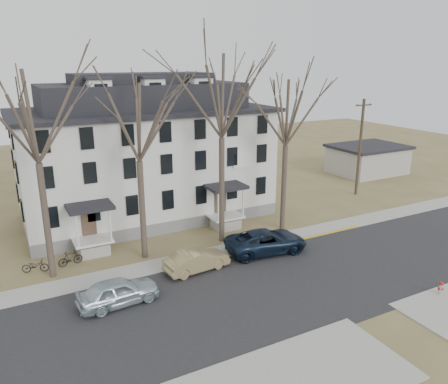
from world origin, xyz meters
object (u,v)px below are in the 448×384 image
tree_mid_left (137,117)px  car_tan (197,261)px  tree_mid_right (287,108)px  tree_center (222,90)px  bicycle_left (35,266)px  boarding_house (146,155)px  utility_pole_far (360,146)px  car_navy (266,242)px  bicycle_right (70,259)px  fire_hydrant (441,288)px  car_silver (118,292)px  tree_far_left (32,110)px

tree_mid_left → car_tan: 9.86m
car_tan → tree_mid_right: bearing=-74.9°
tree_center → bicycle_left: size_ratio=8.92×
tree_center → tree_mid_right: tree_center is taller
boarding_house → utility_pole_far: size_ratio=2.19×
tree_center → car_navy: (1.81, -3.27, -10.28)m
bicycle_right → fire_hydrant: 22.94m
tree_center → bicycle_right: tree_center is taller
car_tan → bicycle_left: car_tan is taller
tree_mid_right → bicycle_right: tree_mid_right is taller
boarding_house → car_silver: 15.45m
utility_pole_far → car_silver: (-26.69, -9.43, -4.14)m
tree_mid_left → car_tan: bearing=-57.1°
boarding_house → tree_far_left: tree_far_left is taller
bicycle_left → tree_mid_left: bearing=-80.1°
tree_far_left → car_tan: size_ratio=3.20×
utility_pole_far → car_tan: utility_pole_far is taller
car_silver → bicycle_left: 7.28m
tree_center → car_tan: (-3.69, -3.57, -10.38)m
tree_center → car_silver: 14.77m
tree_mid_right → bicycle_right: (-16.25, 0.98, -9.11)m
car_silver → car_navy: size_ratio=0.77×
fire_hydrant → tree_center: bearing=120.2°
bicycle_right → fire_hydrant: size_ratio=1.90×
boarding_house → car_navy: bearing=-67.1°
tree_center → utility_pole_far: (17.50, 4.20, -6.18)m
tree_far_left → car_silver: 11.27m
car_silver → fire_hydrant: car_silver is taller
car_navy → boarding_house: bearing=30.6°
car_navy → bicycle_left: (-14.72, 4.29, -0.37)m
tree_center → bicycle_right: 15.13m
utility_pole_far → car_silver: utility_pole_far is taller
tree_mid_right → utility_pole_far: (12.00, 4.20, -4.70)m
bicycle_right → fire_hydrant: bicycle_right is taller
tree_far_left → utility_pole_far: 30.29m
boarding_house → tree_center: 10.39m
car_tan → fire_hydrant: bearing=-136.0°
boarding_house → tree_center: bearing=-69.8°
bicycle_left → fire_hydrant: size_ratio=1.92×
tree_mid_right → car_silver: tree_mid_right is taller
tree_far_left → tree_mid_right: size_ratio=1.08×
bicycle_left → car_silver: bearing=-131.0°
tree_mid_right → car_tan: bearing=-158.7°
tree_mid_left → car_navy: tree_mid_left is taller
tree_far_left → tree_center: 12.02m
boarding_house → tree_mid_right: (8.50, -8.15, 4.22)m
car_navy → bicycle_right: size_ratio=3.57×
car_navy → fire_hydrant: car_navy is taller
tree_mid_left → utility_pole_far: 24.33m
tree_far_left → fire_hydrant: size_ratio=16.03×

